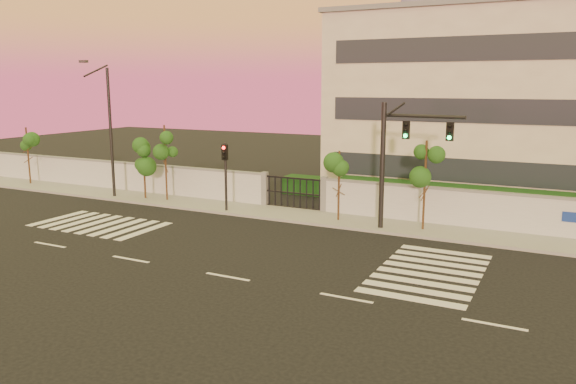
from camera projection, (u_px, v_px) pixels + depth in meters
name	position (u px, v px, depth m)	size (l,w,h in m)	color
ground	(228.00, 277.00, 22.19)	(120.00, 120.00, 0.00)	black
sidewalk	(330.00, 219.00, 31.38)	(60.00, 3.00, 0.15)	gray
perimeter_wall	(342.00, 197.00, 32.46)	(60.00, 0.36, 2.20)	#B0B2B7
hedge_row	(374.00, 195.00, 34.44)	(41.00, 4.25, 1.80)	black
institutional_building	(528.00, 105.00, 36.32)	(24.40, 12.40, 12.25)	#BCB39F
road_markings	(243.00, 247.00, 26.18)	(57.00, 7.62, 0.02)	silver
street_tree_a	(27.00, 143.00, 41.85)	(1.49, 1.19, 4.37)	#382314
street_tree_b	(144.00, 155.00, 36.40)	(1.56, 1.24, 4.02)	#382314
street_tree_c	(165.00, 146.00, 35.70)	(1.43, 1.13, 4.97)	#382314
street_tree_d	(340.00, 170.00, 30.43)	(1.36, 1.08, 3.97)	#382314
street_tree_e	(426.00, 165.00, 28.34)	(1.39, 1.11, 4.74)	#382314
traffic_signal_main	(399.00, 152.00, 28.16)	(4.17, 0.63, 6.61)	black
traffic_signal_secondary	(225.00, 169.00, 32.82)	(0.32, 0.33, 4.17)	black
streetlight_west	(108.00, 126.00, 36.53)	(0.53, 2.15, 8.95)	black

